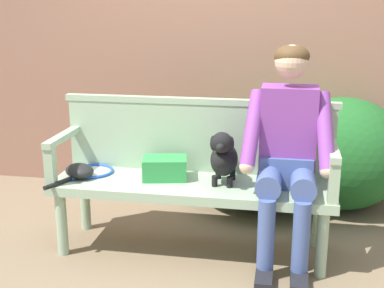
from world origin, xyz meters
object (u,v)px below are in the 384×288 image
Objects in this scene: baseball_glove at (80,171)px; sports_bag at (165,168)px; garden_bench at (192,191)px; person_seated at (287,147)px; tennis_racket at (89,172)px; dog_on_bench at (223,157)px.

sports_bag is at bearing 47.74° from baseball_glove.
sports_bag is (-0.19, 0.03, 0.13)m from garden_bench.
garden_bench is at bearing 178.33° from person_seated.
sports_bag reaches higher than baseball_glove.
baseball_glove is at bearing -111.05° from tennis_racket.
person_seated reaches higher than garden_bench.
person_seated reaches higher than sports_bag.
dog_on_bench is (-0.39, 0.00, -0.09)m from person_seated.
tennis_racket is 2.06× the size of sports_bag.
sports_bag is (0.52, -0.01, 0.06)m from tennis_racket.
tennis_racket is (-0.71, 0.04, 0.07)m from garden_bench.
dog_on_bench reaches higher than baseball_glove.
dog_on_bench reaches higher than sports_bag.
person_seated is 1.32m from tennis_racket.
person_seated reaches higher than baseball_glove.
garden_bench is 0.71m from tennis_racket.
baseball_glove is at bearing -178.81° from person_seated.
sports_bag is at bearing 169.57° from garden_bench.
dog_on_bench is 1.65× the size of baseball_glove.
person_seated is 0.40m from dog_on_bench.
baseball_glove is (-1.33, -0.03, -0.22)m from person_seated.
sports_bag is (-0.77, 0.05, -0.20)m from person_seated.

